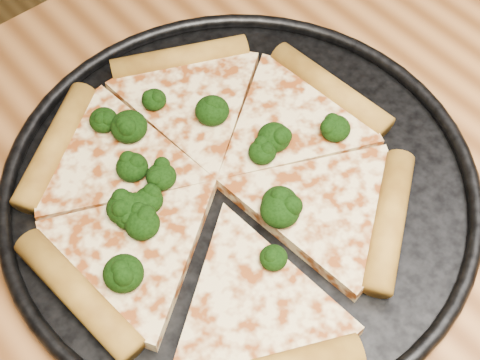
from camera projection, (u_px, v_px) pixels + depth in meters
dining_table at (379, 301)px, 0.66m from camera, size 1.20×0.90×0.75m
pizza_pan at (240, 185)px, 0.61m from camera, size 0.42×0.42×0.02m
pizza at (218, 185)px, 0.60m from camera, size 0.33×0.37×0.03m
broccoli_florets at (191, 177)px, 0.59m from camera, size 0.25×0.22×0.02m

